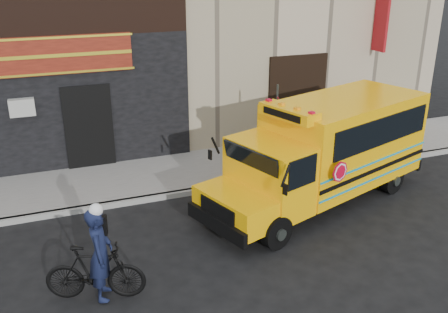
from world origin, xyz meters
name	(u,v)px	position (x,y,z in m)	size (l,w,h in m)	color
ground	(255,233)	(0.00, 0.00, 0.00)	(120.00, 120.00, 0.00)	black
curb	(218,187)	(0.00, 2.60, 0.07)	(40.00, 0.20, 0.15)	gray
sidewalk	(202,168)	(0.00, 4.10, 0.07)	(40.00, 3.00, 0.15)	slate
school_bus	(328,148)	(2.55, 1.04, 1.51)	(7.22, 4.23, 2.92)	black
sign_pole	(276,126)	(2.00, 3.02, 1.57)	(0.08, 0.25, 2.83)	#3E4641
bicycle	(95,272)	(-3.91, -1.18, 0.58)	(0.55, 1.94, 1.17)	black
cyclist	(101,256)	(-3.78, -1.24, 0.95)	(0.70, 0.46, 1.91)	#111733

